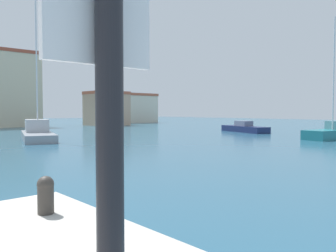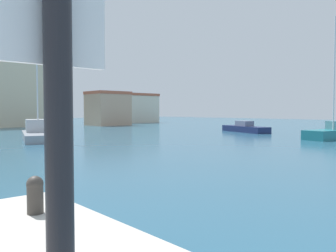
{
  "view_description": "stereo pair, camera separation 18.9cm",
  "coord_description": "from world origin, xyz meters",
  "px_view_note": "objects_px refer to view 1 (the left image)",
  "views": [
    {
      "loc": [
        0.09,
        -7.06,
        2.5
      ],
      "look_at": [
        19.84,
        14.65,
        1.19
      ],
      "focal_mm": 37.27,
      "sensor_mm": 36.0,
      "label": 1
    },
    {
      "loc": [
        0.23,
        -7.19,
        2.5
      ],
      "look_at": [
        19.84,
        14.65,
        1.19
      ],
      "focal_mm": 37.27,
      "sensor_mm": 36.0,
      "label": 2
    }
  ],
  "objects_px": {
    "mooring_bollard": "(46,193)",
    "sailboat_teal_mid_harbor": "(333,132)",
    "sailboat_grey_distant_east": "(38,133)",
    "motorboat_navy_distant_north": "(244,128)"
  },
  "relations": [
    {
      "from": "mooring_bollard",
      "to": "motorboat_navy_distant_north",
      "type": "height_order",
      "value": "mooring_bollard"
    },
    {
      "from": "sailboat_teal_mid_harbor",
      "to": "motorboat_navy_distant_north",
      "type": "bearing_deg",
      "value": 77.7
    },
    {
      "from": "sailboat_grey_distant_east",
      "to": "motorboat_navy_distant_north",
      "type": "xyz_separation_m",
      "value": [
        22.06,
        -5.39,
        -0.17
      ]
    },
    {
      "from": "mooring_bollard",
      "to": "sailboat_teal_mid_harbor",
      "type": "relative_size",
      "value": 0.05
    },
    {
      "from": "motorboat_navy_distant_north",
      "to": "sailboat_teal_mid_harbor",
      "type": "distance_m",
      "value": 11.35
    },
    {
      "from": "mooring_bollard",
      "to": "motorboat_navy_distant_north",
      "type": "xyz_separation_m",
      "value": [
        31.68,
        19.03,
        -0.87
      ]
    },
    {
      "from": "motorboat_navy_distant_north",
      "to": "sailboat_teal_mid_harbor",
      "type": "bearing_deg",
      "value": -102.3
    },
    {
      "from": "sailboat_grey_distant_east",
      "to": "motorboat_navy_distant_north",
      "type": "distance_m",
      "value": 22.71
    },
    {
      "from": "mooring_bollard",
      "to": "sailboat_teal_mid_harbor",
      "type": "height_order",
      "value": "sailboat_teal_mid_harbor"
    },
    {
      "from": "motorboat_navy_distant_north",
      "to": "sailboat_teal_mid_harbor",
      "type": "height_order",
      "value": "sailboat_teal_mid_harbor"
    }
  ]
}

